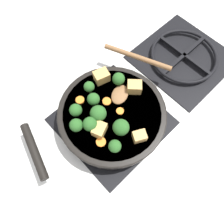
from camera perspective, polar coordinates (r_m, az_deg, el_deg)
name	(u,v)px	position (r m, az deg, el deg)	size (l,w,h in m)	color
ground_plane	(112,121)	(0.71, 0.00, -2.46)	(2.40, 2.40, 0.00)	silver
front_burner_grate	(112,120)	(0.70, 0.00, -2.10)	(0.31, 0.31, 0.03)	black
rear_burner_grate	(183,57)	(0.86, 18.16, 13.57)	(0.31, 0.31, 0.03)	black
skillet_pan	(111,115)	(0.66, -0.20, -0.84)	(0.32, 0.43, 0.05)	black
wooden_spoon	(130,73)	(0.70, 4.77, 10.18)	(0.22, 0.23, 0.02)	brown
tofu_cube_center_large	(140,136)	(0.60, 7.38, -6.11)	(0.04, 0.03, 0.03)	tan
tofu_cube_near_handle	(134,87)	(0.66, 5.86, 6.49)	(0.04, 0.03, 0.03)	tan
tofu_cube_east_chunk	(99,130)	(0.60, -3.29, -4.62)	(0.04, 0.03, 0.03)	tan
tofu_cube_west_chunk	(101,76)	(0.68, -2.76, 9.27)	(0.04, 0.04, 0.04)	tan
broccoli_floret_near_spoon	(76,110)	(0.62, -9.45, 0.47)	(0.04, 0.04, 0.04)	#709956
broccoli_floret_center_top	(76,125)	(0.60, -9.34, -3.44)	(0.04, 0.04, 0.04)	#709956
broccoli_floret_east_rim	(90,86)	(0.65, -5.72, 6.76)	(0.03, 0.03, 0.04)	#709956
broccoli_floret_west_rim	(98,114)	(0.60, -3.62, -0.40)	(0.05, 0.05, 0.05)	#709956
broccoli_floret_north_edge	(121,127)	(0.59, 2.35, -4.04)	(0.05, 0.05, 0.05)	#709956
broccoli_floret_south_cluster	(93,99)	(0.63, -4.87, 3.34)	(0.04, 0.04, 0.04)	#709956
broccoli_floret_mid_floret	(115,146)	(0.58, 0.74, -8.92)	(0.03, 0.03, 0.04)	#709956
broccoli_floret_small_inner	(90,124)	(0.60, -5.75, -3.16)	(0.04, 0.04, 0.05)	#709956
broccoli_floret_tall_stem	(119,79)	(0.66, 1.72, 8.61)	(0.04, 0.04, 0.05)	#709956
carrot_slice_orange_thin	(101,142)	(0.60, -2.90, -7.82)	(0.03, 0.03, 0.01)	orange
carrot_slice_near_center	(107,101)	(0.65, -1.37, 2.79)	(0.03, 0.03, 0.01)	orange
carrot_slice_edge_slice	(120,111)	(0.64, 2.10, 0.23)	(0.02, 0.02, 0.01)	orange
carrot_slice_under_broccoli	(80,100)	(0.66, -8.36, 3.11)	(0.03, 0.03, 0.01)	orange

